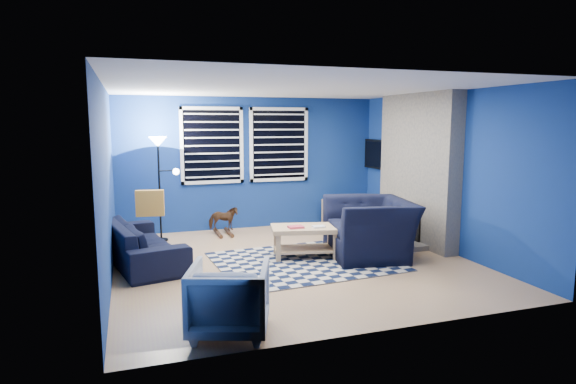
% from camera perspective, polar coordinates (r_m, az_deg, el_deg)
% --- Properties ---
extents(floor, '(5.00, 5.00, 0.00)m').
position_cam_1_polar(floor, '(7.11, 0.68, -8.28)').
color(floor, tan).
rests_on(floor, ground).
extents(ceiling, '(5.00, 5.00, 0.00)m').
position_cam_1_polar(ceiling, '(6.84, 0.72, 12.25)').
color(ceiling, white).
rests_on(ceiling, wall_back).
extents(wall_back, '(5.00, 0.00, 5.00)m').
position_cam_1_polar(wall_back, '(9.25, -4.37, 3.42)').
color(wall_back, navy).
rests_on(wall_back, floor).
extents(wall_left, '(0.00, 5.00, 5.00)m').
position_cam_1_polar(wall_left, '(6.50, -20.63, 0.89)').
color(wall_left, navy).
rests_on(wall_left, floor).
extents(wall_right, '(0.00, 5.00, 5.00)m').
position_cam_1_polar(wall_right, '(8.03, 17.82, 2.32)').
color(wall_right, navy).
rests_on(wall_right, floor).
extents(fireplace, '(0.65, 2.00, 2.50)m').
position_cam_1_polar(fireplace, '(8.36, 15.01, 2.29)').
color(fireplace, gray).
rests_on(fireplace, floor).
extents(window_left, '(1.17, 0.06, 1.42)m').
position_cam_1_polar(window_left, '(9.04, -8.98, 5.46)').
color(window_left, black).
rests_on(window_left, wall_back).
extents(window_right, '(1.17, 0.06, 1.42)m').
position_cam_1_polar(window_right, '(9.34, -1.05, 5.64)').
color(window_right, black).
rests_on(window_right, wall_back).
extents(tv, '(0.07, 1.00, 0.58)m').
position_cam_1_polar(tv, '(9.67, 10.60, 4.40)').
color(tv, black).
rests_on(tv, wall_right).
extents(rug, '(2.64, 2.18, 0.02)m').
position_cam_1_polar(rug, '(7.10, 1.95, -8.24)').
color(rug, black).
rests_on(rug, floor).
extents(sofa, '(2.20, 1.23, 0.60)m').
position_cam_1_polar(sofa, '(7.31, -16.92, -5.74)').
color(sofa, black).
rests_on(sofa, floor).
extents(armchair_big, '(1.52, 1.38, 0.87)m').
position_cam_1_polar(armchair_big, '(7.40, 9.69, -4.25)').
color(armchair_big, black).
rests_on(armchair_big, floor).
extents(armchair_bent, '(0.94, 0.96, 0.69)m').
position_cam_1_polar(armchair_bent, '(4.77, -6.98, -12.41)').
color(armchair_bent, gray).
rests_on(armchair_bent, floor).
extents(rocking_horse, '(0.34, 0.56, 0.45)m').
position_cam_1_polar(rocking_horse, '(8.81, -7.68, -3.16)').
color(rocking_horse, '#412415').
rests_on(rocking_horse, floor).
extents(coffee_table, '(1.10, 0.78, 0.50)m').
position_cam_1_polar(coffee_table, '(7.26, 2.02, -5.13)').
color(coffee_table, tan).
rests_on(coffee_table, rug).
extents(cabinet, '(0.67, 0.51, 0.60)m').
position_cam_1_polar(cabinet, '(9.54, 6.04, -2.42)').
color(cabinet, tan).
rests_on(cabinet, floor).
extents(floor_lamp, '(0.49, 0.30, 1.78)m').
position_cam_1_polar(floor_lamp, '(8.41, -14.98, 4.13)').
color(floor_lamp, black).
rests_on(floor_lamp, floor).
extents(throw_pillow, '(0.43, 0.18, 0.40)m').
position_cam_1_polar(throw_pillow, '(7.63, -16.04, -1.28)').
color(throw_pillow, orange).
rests_on(throw_pillow, sofa).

